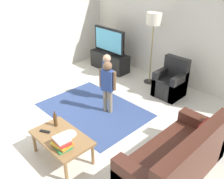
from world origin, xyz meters
TOP-DOWN VIEW (x-y plane):
  - ground at (0.00, 0.00)m, footprint 7.80×7.80m
  - wall_back at (0.00, 3.00)m, footprint 6.00×0.12m
  - wall_left at (-3.00, 0.00)m, footprint 0.12×6.00m
  - area_rug at (-0.48, 0.52)m, footprint 2.20×1.60m
  - tv_stand at (-1.83, 2.30)m, footprint 1.20×0.44m
  - tv at (-1.83, 2.28)m, footprint 1.10×0.28m
  - couch at (1.76, 0.23)m, footprint 0.80×1.80m
  - armchair at (0.27, 2.26)m, footprint 0.60×0.60m
  - floor_lamp at (-0.49, 2.45)m, footprint 0.36×0.36m
  - child_near_tv at (-0.64, 1.07)m, footprint 0.34×0.20m
  - child_center at (-0.23, 0.70)m, footprint 0.37×0.20m
  - coffee_table at (0.25, -0.76)m, footprint 1.00×0.60m
  - book_stack at (0.47, -0.88)m, footprint 0.29×0.26m
  - bottle at (-0.05, -0.66)m, footprint 0.06×0.06m
  - tv_remote at (-0.03, -0.88)m, footprint 0.17×0.12m
  - plate at (0.31, -0.64)m, footprint 0.22×0.22m

SIDE VIEW (x-z plane):
  - ground at x=0.00m, z-range 0.00..0.00m
  - area_rug at x=-0.48m, z-range 0.00..0.01m
  - tv_stand at x=-1.83m, z-range -0.01..0.49m
  - couch at x=1.76m, z-range -0.14..0.72m
  - armchair at x=0.27m, z-range -0.15..0.75m
  - coffee_table at x=0.25m, z-range 0.16..0.58m
  - plate at x=0.31m, z-range 0.42..0.44m
  - tv_remote at x=-0.03m, z-range 0.42..0.44m
  - book_stack at x=0.47m, z-range 0.42..0.58m
  - bottle at x=-0.05m, z-range 0.40..0.68m
  - child_near_tv at x=-0.64m, z-range 0.11..1.18m
  - child_center at x=-0.23m, z-range 0.11..1.24m
  - tv at x=-1.83m, z-range 0.49..1.20m
  - wall_back at x=0.00m, z-range 0.00..2.70m
  - wall_left at x=-3.00m, z-range 0.00..2.70m
  - floor_lamp at x=-0.49m, z-range 0.65..2.43m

